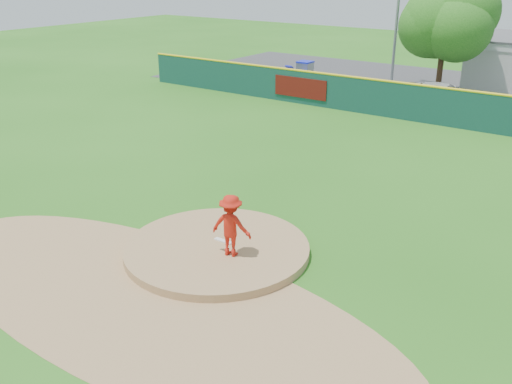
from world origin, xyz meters
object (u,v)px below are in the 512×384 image
Objects in this scene: playground_slide at (304,72)px; deciduous_tree at (445,23)px; van at (443,97)px; pitcher at (231,225)px.

deciduous_tree is at bearing 7.42° from playground_slide.
van is 0.74× the size of deciduous_tree.
van is at bearing -67.06° from deciduous_tree.
van is 1.98× the size of playground_slide.
playground_slide is at bearing -76.00° from pitcher.
playground_slide is (-10.83, 2.36, -0.01)m from van.
playground_slide is at bearing 69.89° from van.
pitcher is 25.56m from deciduous_tree.
pitcher is at bearing -63.38° from playground_slide.
deciduous_tree is (-2.70, 25.19, 3.39)m from pitcher.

